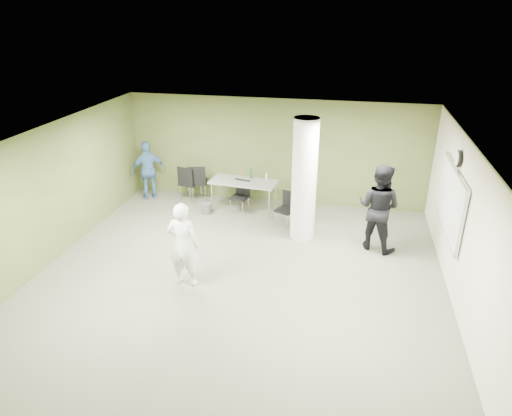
% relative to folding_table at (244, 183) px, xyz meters
% --- Properties ---
extents(floor, '(8.00, 8.00, 0.00)m').
position_rel_folding_table_xyz_m(floor, '(0.66, -3.18, -0.76)').
color(floor, '#575745').
rests_on(floor, ground).
extents(ceiling, '(8.00, 8.00, 0.00)m').
position_rel_folding_table_xyz_m(ceiling, '(0.66, -3.18, 2.04)').
color(ceiling, white).
rests_on(ceiling, wall_back).
extents(wall_back, '(8.00, 2.80, 0.02)m').
position_rel_folding_table_xyz_m(wall_back, '(0.66, 0.82, 0.64)').
color(wall_back, '#4F5A2A').
rests_on(wall_back, floor).
extents(wall_left, '(0.02, 8.00, 2.80)m').
position_rel_folding_table_xyz_m(wall_left, '(-3.34, -3.18, 0.64)').
color(wall_left, '#4F5A2A').
rests_on(wall_left, floor).
extents(wall_right_cream, '(0.02, 8.00, 2.80)m').
position_rel_folding_table_xyz_m(wall_right_cream, '(4.66, -3.18, 0.64)').
color(wall_right_cream, beige).
rests_on(wall_right_cream, floor).
extents(column, '(0.56, 0.56, 2.80)m').
position_rel_folding_table_xyz_m(column, '(1.66, -1.18, 0.64)').
color(column, silver).
rests_on(column, floor).
extents(whiteboard, '(0.05, 2.30, 1.30)m').
position_rel_folding_table_xyz_m(whiteboard, '(4.58, -1.98, 0.74)').
color(whiteboard, silver).
rests_on(whiteboard, wall_right_cream).
extents(wall_clock, '(0.06, 0.32, 0.32)m').
position_rel_folding_table_xyz_m(wall_clock, '(4.59, -1.98, 1.59)').
color(wall_clock, black).
rests_on(wall_clock, wall_right_cream).
extents(folding_table, '(1.77, 0.90, 1.06)m').
position_rel_folding_table_xyz_m(folding_table, '(0.00, 0.00, 0.00)').
color(folding_table, gray).
rests_on(folding_table, floor).
extents(wastebasket, '(0.24, 0.24, 0.27)m').
position_rel_folding_table_xyz_m(wastebasket, '(-0.90, -0.44, -0.63)').
color(wastebasket, '#4C4C4C').
rests_on(wastebasket, floor).
extents(chair_back_left, '(0.59, 0.59, 0.99)m').
position_rel_folding_table_xyz_m(chair_back_left, '(-1.63, 0.30, -0.18)').
color(chair_back_left, black).
rests_on(chair_back_left, floor).
extents(chair_back_right, '(0.62, 0.62, 1.01)m').
position_rel_folding_table_xyz_m(chair_back_right, '(-1.41, 0.38, -0.17)').
color(chair_back_right, black).
rests_on(chair_back_right, floor).
extents(chair_table_left, '(0.51, 0.51, 0.85)m').
position_rel_folding_table_xyz_m(chair_table_left, '(-0.07, -0.09, -0.27)').
color(chair_table_left, black).
rests_on(chair_table_left, floor).
extents(chair_table_right, '(0.55, 0.55, 0.84)m').
position_rel_folding_table_xyz_m(chair_table_right, '(1.22, -0.62, -0.28)').
color(chair_table_right, black).
rests_on(chair_table_right, floor).
extents(woman_white, '(0.62, 0.41, 1.70)m').
position_rel_folding_table_xyz_m(woman_white, '(-0.30, -3.63, 0.09)').
color(woman_white, white).
rests_on(woman_white, floor).
extents(man_black, '(1.17, 1.07, 1.95)m').
position_rel_folding_table_xyz_m(man_black, '(3.31, -1.38, 0.21)').
color(man_black, black).
rests_on(man_black, floor).
extents(man_blue, '(1.02, 0.86, 1.63)m').
position_rel_folding_table_xyz_m(man_blue, '(-2.74, 0.22, 0.05)').
color(man_blue, teal).
rests_on(man_blue, floor).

